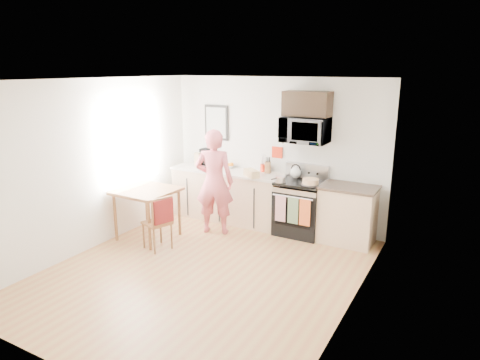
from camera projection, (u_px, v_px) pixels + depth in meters
The scene contains 28 objects.
floor at pixel (204, 271), 5.94m from camera, with size 4.60×4.60×0.00m, color #A1653E.
back_wall at pixel (275, 152), 7.55m from camera, with size 4.00×0.04×2.60m, color white.
front_wall at pixel (52, 242), 3.67m from camera, with size 4.00×0.04×2.60m, color white.
left_wall at pixel (94, 165), 6.55m from camera, with size 0.04×4.60×2.60m, color white.
right_wall at pixel (354, 204), 4.67m from camera, with size 0.04×4.60×2.60m, color white.
ceiling at pixel (200, 80), 5.28m from camera, with size 4.00×4.60×0.04m, color white.
window at pixel (131, 141), 7.14m from camera, with size 0.06×1.40×1.50m.
cabinet_left at pixel (228, 196), 7.89m from camera, with size 2.10×0.60×0.90m, color #DDB68E.
countertop_left at pixel (228, 171), 7.77m from camera, with size 2.14×0.64×0.04m, color silver.
cabinet_right at pixel (347, 215), 6.85m from camera, with size 0.84×0.60×0.90m, color #DDB68E.
countertop_right at pixel (349, 187), 6.73m from camera, with size 0.88×0.64×0.04m, color black.
range at pixel (300, 209), 7.21m from camera, with size 0.76×0.70×1.16m.
microwave at pixel (305, 130), 6.96m from camera, with size 0.76×0.51×0.42m, color silver.
upper_cabinet at pixel (307, 104), 6.89m from camera, with size 0.76×0.35×0.40m, color black.
wall_art at pixel (216, 123), 7.98m from camera, with size 0.50×0.04×0.65m.
wall_trivet at pixel (277, 152), 7.52m from camera, with size 0.20×0.02×0.20m, color #AE230E.
person at pixel (214, 182), 7.15m from camera, with size 0.65×0.43×1.78m, color #D43A56.
dining_table at pixel (147, 195), 6.95m from camera, with size 0.89×0.89×0.83m.
chair at pixel (161, 216), 6.48m from camera, with size 0.50×0.47×0.87m.
knife_block at pixel (268, 167), 7.54m from camera, with size 0.09×0.12×0.20m, color brown.
utensil_crock at pixel (263, 164), 7.63m from camera, with size 0.11×0.11×0.33m.
fruit_bowl at pixel (229, 166), 7.94m from camera, with size 0.28×0.28×0.10m.
milk_carton at pixel (198, 160), 8.04m from camera, with size 0.10×0.10×0.26m, color tan.
coffee_maker at pixel (206, 157), 8.18m from camera, with size 0.19×0.27×0.31m.
bread_bag at pixel (251, 173), 7.28m from camera, with size 0.33×0.15×0.12m, color tan.
cake at pixel (311, 182), 6.82m from camera, with size 0.31×0.31×0.10m.
kettle at pixel (296, 172), 7.23m from camera, with size 0.19×0.19×0.25m.
pot at pixel (280, 179), 7.01m from camera, with size 0.19×0.31×0.09m.
Camera 1 is at (3.07, -4.50, 2.75)m, focal length 32.00 mm.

